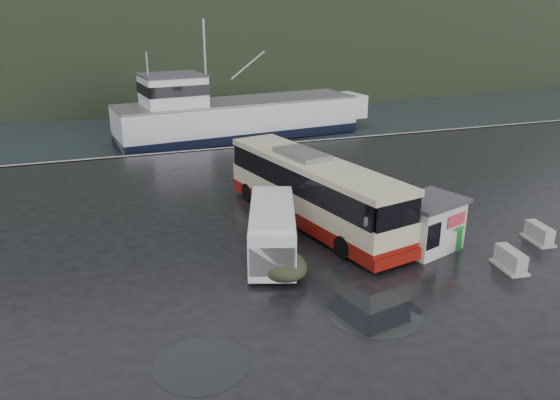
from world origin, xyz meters
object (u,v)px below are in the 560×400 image
object	(u,v)px
waste_bin_left	(414,242)
fishing_trawler	(239,121)
coach_bus	(312,222)
ticket_kiosk	(425,248)
white_van	(272,256)
jersey_barrier_b	(538,241)
jersey_barrier_a	(509,268)
waste_bin_right	(444,247)
dome_tent	(278,276)

from	to	relation	value
waste_bin_left	fishing_trawler	world-z (taller)	fishing_trawler
coach_bus	ticket_kiosk	distance (m)	5.72
coach_bus	white_van	xyz separation A→B (m)	(-3.07, -3.04, 0.00)
fishing_trawler	jersey_barrier_b	bearing A→B (deg)	-86.70
waste_bin_left	jersey_barrier_a	world-z (taller)	waste_bin_left
white_van	waste_bin_right	xyz separation A→B (m)	(7.55, -1.55, 0.00)
waste_bin_right	jersey_barrier_a	size ratio (longest dim) A/B	0.93
jersey_barrier_b	fishing_trawler	world-z (taller)	fishing_trawler
coach_bus	fishing_trawler	world-z (taller)	fishing_trawler
jersey_barrier_a	fishing_trawler	size ratio (longest dim) A/B	0.06
ticket_kiosk	jersey_barrier_b	bearing A→B (deg)	-29.23
white_van	dome_tent	size ratio (longest dim) A/B	2.04
jersey_barrier_b	waste_bin_left	bearing A→B (deg)	161.26
ticket_kiosk	jersey_barrier_a	distance (m)	3.50
waste_bin_right	ticket_kiosk	bearing A→B (deg)	173.01
dome_tent	ticket_kiosk	distance (m)	6.98
dome_tent	jersey_barrier_a	distance (m)	9.41
white_van	waste_bin_left	bearing A→B (deg)	12.82
white_van	jersey_barrier_a	bearing A→B (deg)	-7.43
waste_bin_left	ticket_kiosk	distance (m)	0.81
white_van	dome_tent	bearing A→B (deg)	-82.25
coach_bus	jersey_barrier_a	world-z (taller)	coach_bus
fishing_trawler	waste_bin_right	bearing A→B (deg)	-94.55
ticket_kiosk	fishing_trawler	size ratio (longest dim) A/B	0.11
jersey_barrier_a	coach_bus	bearing A→B (deg)	128.02
coach_bus	fishing_trawler	xyz separation A→B (m)	(3.07, 25.37, 0.00)
jersey_barrier_a	white_van	bearing A→B (deg)	154.20
white_van	fishing_trawler	bearing A→B (deg)	96.17
white_van	jersey_barrier_a	distance (m)	9.72
coach_bus	waste_bin_left	bearing A→B (deg)	-59.19
coach_bus	white_van	bearing A→B (deg)	-147.86
waste_bin_left	dome_tent	xyz separation A→B (m)	(-6.87, -1.13, 0.00)
waste_bin_right	white_van	bearing A→B (deg)	168.41
waste_bin_left	jersey_barrier_a	distance (m)	4.22
coach_bus	jersey_barrier_b	xyz separation A→B (m)	(8.81, -5.49, 0.00)
white_van	waste_bin_right	bearing A→B (deg)	6.78
white_van	ticket_kiosk	bearing A→B (deg)	6.16
coach_bus	ticket_kiosk	xyz separation A→B (m)	(3.57, -4.47, 0.00)
white_van	waste_bin_right	size ratio (longest dim) A/B	3.67
coach_bus	dome_tent	world-z (taller)	coach_bus
white_van	waste_bin_left	xyz separation A→B (m)	(6.54, -0.64, 0.00)
ticket_kiosk	fishing_trawler	world-z (taller)	fishing_trawler
jersey_barrier_b	ticket_kiosk	bearing A→B (deg)	169.08
coach_bus	jersey_barrier_b	distance (m)	10.38
white_van	fishing_trawler	size ratio (longest dim) A/B	0.21
waste_bin_left	fishing_trawler	size ratio (longest dim) A/B	0.06
dome_tent	jersey_barrier_b	distance (m)	12.23
fishing_trawler	coach_bus	bearing A→B (deg)	-104.14
waste_bin_left	fishing_trawler	distance (m)	29.04
ticket_kiosk	waste_bin_right	bearing A→B (deg)	-25.29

